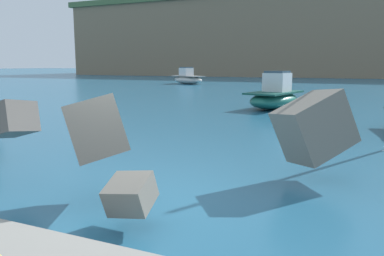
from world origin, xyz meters
name	(u,v)px	position (x,y,z in m)	size (l,w,h in m)	color
ground_plane	(121,204)	(0.00, 0.00, 0.00)	(400.00, 400.00, 0.00)	#235B7A
breakwater_jetty	(281,136)	(2.35, 2.47, 1.02)	(32.82, 7.33, 2.14)	slate
boat_near_centre	(275,97)	(-0.91, 16.57, 0.68)	(2.99, 4.66, 2.13)	#1E6656
boat_mid_left	(188,78)	(-17.35, 40.09, 0.72)	(5.81, 4.60, 2.17)	beige
headland_bluff	(309,38)	(-9.54, 90.91, 8.57)	(106.37, 41.86, 17.09)	#847056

